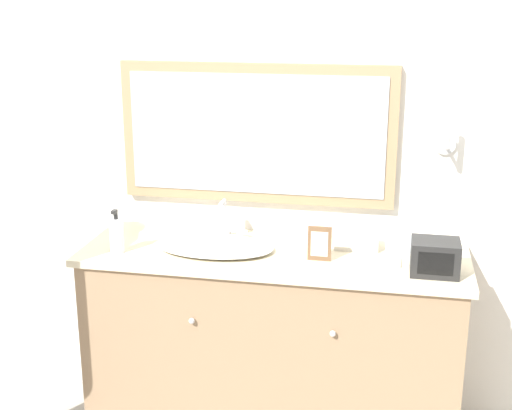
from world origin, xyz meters
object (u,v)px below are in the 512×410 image
(appliance_box, at_px, (435,257))
(picture_frame, at_px, (320,244))
(sink_basin, at_px, (215,245))
(soap_bottle, at_px, (117,235))

(appliance_box, distance_m, picture_frame, 0.45)
(sink_basin, relative_size, picture_frame, 3.47)
(soap_bottle, xyz_separation_m, picture_frame, (0.84, 0.07, -0.00))
(sink_basin, relative_size, soap_bottle, 2.67)
(appliance_box, xyz_separation_m, picture_frame, (-0.45, 0.05, 0.01))
(sink_basin, bearing_deg, appliance_box, -5.95)
(sink_basin, bearing_deg, soap_bottle, -163.80)
(appliance_box, bearing_deg, soap_bottle, -179.08)
(appliance_box, bearing_deg, sink_basin, 174.05)
(soap_bottle, relative_size, appliance_box, 1.02)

